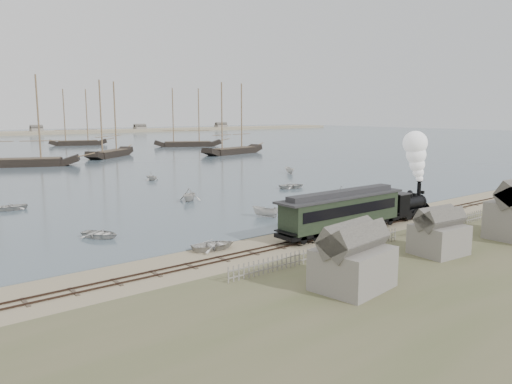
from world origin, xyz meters
TOP-DOWN VIEW (x-y plane):
  - ground at (0.00, 0.00)m, footprint 600.00×600.00m
  - rail_track at (0.00, -2.00)m, footprint 120.00×1.80m
  - picket_fence_west at (-6.50, -7.00)m, footprint 19.00×0.10m
  - picket_fence_east at (12.50, -7.50)m, footprint 15.00×0.10m
  - shed_left at (-10.00, -13.00)m, footprint 5.00×4.00m
  - shed_mid at (2.00, -12.00)m, footprint 4.00×3.50m
  - locomotive at (13.28, -2.00)m, footprint 7.52×2.81m
  - passenger_coach at (1.11, -2.00)m, footprint 15.27×2.95m
  - beached_dinghy at (-11.95, 0.88)m, footprint 3.39×4.32m
  - rowboat_0 at (-18.20, 10.76)m, footprint 4.60×4.26m
  - rowboat_1 at (-1.41, 22.55)m, footprint 4.42×4.50m
  - rowboat_2 at (-0.03, 8.34)m, footprint 3.33×2.56m
  - rowboat_3 at (16.96, 22.37)m, footprint 3.80×4.69m
  - rowboat_4 at (17.47, 12.67)m, footprint 3.68×3.67m
  - rowboat_5 at (29.15, 36.41)m, footprint 3.54×2.38m
  - rowboat_6 at (-21.64, 30.73)m, footprint 2.79×3.89m
  - rowboat_7 at (3.96, 44.17)m, footprint 3.23×2.96m
  - schooner_2 at (-7.95, 82.95)m, footprint 24.56×14.97m
  - schooner_3 at (16.62, 92.92)m, footprint 17.77×15.72m
  - schooner_4 at (47.94, 80.88)m, footprint 21.97×9.30m
  - schooner_5 at (53.89, 115.87)m, footprint 22.84×14.87m
  - schooner_8 at (26.21, 145.47)m, footprint 20.06×10.07m

SIDE VIEW (x-z plane):
  - ground at x=0.00m, z-range 0.00..0.00m
  - picket_fence_west at x=-6.50m, z-range -0.60..0.60m
  - picket_fence_east at x=12.50m, z-range -0.60..0.60m
  - shed_left at x=-10.00m, z-range -2.05..2.05m
  - shed_mid at x=2.00m, z-range -1.80..1.80m
  - rail_track at x=0.00m, z-range -0.04..0.12m
  - beached_dinghy at x=-11.95m, z-range 0.00..0.81m
  - rowboat_0 at x=-18.20m, z-range 0.06..0.84m
  - rowboat_6 at x=-21.64m, z-range 0.06..0.86m
  - rowboat_3 at x=16.96m, z-range 0.06..0.92m
  - rowboat_2 at x=-0.03m, z-range 0.06..1.27m
  - rowboat_5 at x=29.15m, z-range 0.06..1.34m
  - rowboat_7 at x=3.96m, z-range 0.06..1.49m
  - rowboat_4 at x=17.47m, z-range 0.06..1.53m
  - rowboat_1 at x=-1.41m, z-range 0.06..1.86m
  - passenger_coach at x=1.11m, z-range 0.48..4.18m
  - locomotive at x=13.28m, z-range -0.36..9.01m
  - schooner_2 at x=-7.95m, z-range 0.06..20.06m
  - schooner_3 at x=16.62m, z-range 0.06..20.06m
  - schooner_4 at x=47.94m, z-range 0.06..20.06m
  - schooner_5 at x=53.89m, z-range 0.06..20.06m
  - schooner_8 at x=26.21m, z-range 0.06..20.06m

